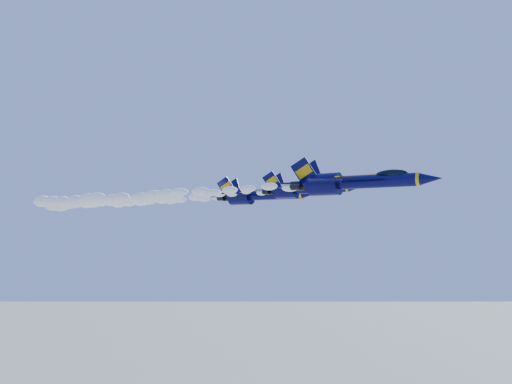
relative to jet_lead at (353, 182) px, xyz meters
The scene contains 6 objects.
jet_lead is the anchor object (origin of this frame).
smoke_trail_jet_lead 33.52m from the jet_lead, behind, with size 51.90×2.12×1.90m, color white.
jet_second 19.98m from the jet_lead, 131.88° to the left, with size 16.63×13.64×6.18m.
smoke_trail_jet_second 48.71m from the jet_lead, 162.23° to the left, with size 51.90×1.99×1.79m, color white.
jet_third 34.07m from the jet_lead, 139.60° to the left, with size 20.02×16.43×7.44m.
smoke_trail_jet_third 64.36m from the jet_lead, 159.94° to the left, with size 51.90×2.39×2.15m, color white.
Camera 1 is at (39.36, -70.89, 146.29)m, focal length 35.00 mm.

